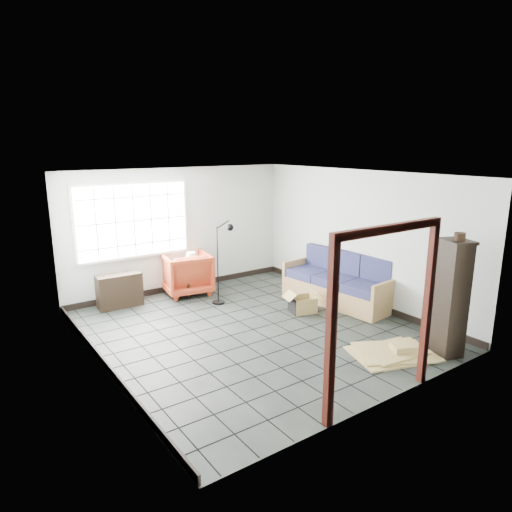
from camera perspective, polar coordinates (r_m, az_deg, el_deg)
ground at (r=7.85m, az=-0.36°, el=-9.17°), size 5.50×5.50×0.00m
room_shell at (r=7.38m, az=-0.51°, el=2.99°), size 5.02×5.52×2.61m
window_panel at (r=9.30m, az=-15.10°, el=4.29°), size 2.32×0.08×1.52m
doorway_trim at (r=5.50m, az=15.87°, el=-4.61°), size 1.80×0.08×2.20m
futon_sofa at (r=9.21m, az=10.42°, el=-3.49°), size 1.10×2.33×0.99m
armchair at (r=9.64m, az=-8.69°, el=-1.91°), size 1.06×1.01×0.96m
side_table at (r=9.58m, az=-8.46°, el=-2.39°), size 0.57×0.57×0.50m
table_lamp at (r=9.44m, az=-8.10°, el=-0.28°), size 0.27×0.27×0.41m
projector at (r=9.56m, az=-8.12°, el=-1.58°), size 0.29×0.24×0.09m
floor_lamp at (r=8.88m, az=-4.04°, el=-0.46°), size 0.43×0.30×1.65m
console_shelf at (r=9.17m, az=-16.68°, el=-4.16°), size 0.84×0.35×0.65m
tall_shelf at (r=7.27m, az=23.17°, el=-4.76°), size 0.51×0.57×1.75m
pot at (r=7.00m, az=24.12°, el=2.22°), size 0.19×0.19×0.11m
open_box at (r=8.62m, az=5.86°, el=-6.03°), size 0.79×0.52×0.41m
cardboard_pile at (r=7.27m, az=16.89°, el=-11.38°), size 1.41×1.20×0.18m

